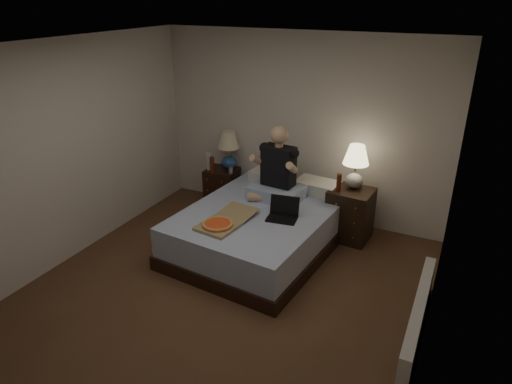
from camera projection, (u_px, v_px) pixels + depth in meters
The scene contains 18 objects.
floor at pixel (218, 298), 4.76m from camera, with size 4.00×4.50×0.00m, color brown.
ceiling at pixel (208, 49), 3.75m from camera, with size 4.00×4.50×0.00m, color white.
wall_back at pixel (300, 128), 6.11m from camera, with size 4.00×2.50×0.00m, color silver.
wall_left at pixel (59, 157), 5.05m from camera, with size 4.50×2.50×0.00m, color silver.
wall_right at pixel (441, 233), 3.46m from camera, with size 4.50×2.50×0.00m, color silver.
bed at pixel (260, 229), 5.59m from camera, with size 1.58×2.11×0.53m, color #5571AB.
nightstand_left at pixel (222, 187), 6.70m from camera, with size 0.44×0.40×0.57m, color black.
nightstand_right at pixel (350, 214), 5.79m from camera, with size 0.52×0.46×0.67m, color black.
lamp_left at pixel (229, 150), 6.50m from camera, with size 0.32×0.32×0.56m, color navy, non-canonical shape.
lamp_right at pixel (355, 167), 5.61m from camera, with size 0.32×0.32×0.56m, color gray, non-canonical shape.
water_bottle at pixel (209, 161), 6.53m from camera, with size 0.07×0.07×0.25m, color #B4BCCA.
soda_can at pixel (231, 170), 6.42m from camera, with size 0.07×0.07×0.10m, color #9F9E9A.
beer_bottle_left at pixel (212, 165), 6.43m from camera, with size 0.06×0.06×0.23m, color #4F1E0B.
beer_bottle_right at pixel (339, 183), 5.57m from camera, with size 0.06×0.06×0.23m, color #4F1D0B.
person at pixel (277, 164), 5.59m from camera, with size 0.66×0.52×0.93m, color black, non-canonical shape.
laptop at pixel (282, 210), 5.19m from camera, with size 0.34×0.28×0.24m, color black, non-canonical shape.
pizza_box at pixel (218, 225), 5.03m from camera, with size 0.40×0.76×0.08m, color #9D895E, non-canonical shape.
radiator at pixel (417, 319), 4.15m from camera, with size 0.10×1.60×0.40m, color silver.
Camera 1 is at (2.06, -3.34, 2.94)m, focal length 32.00 mm.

